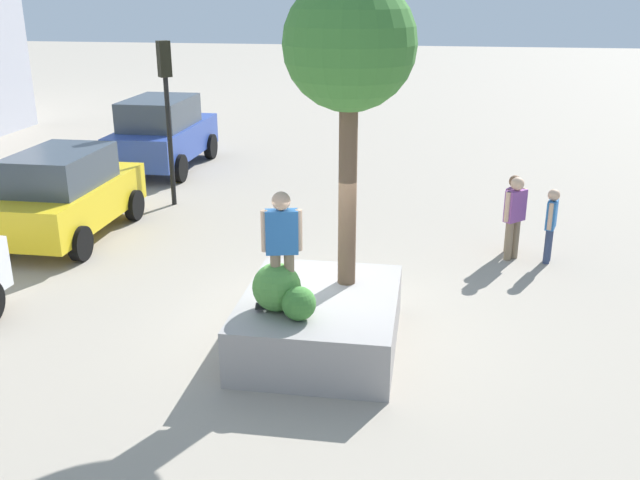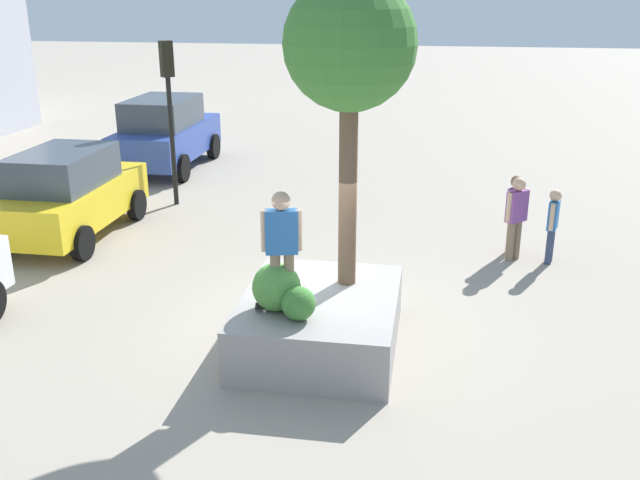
{
  "view_description": "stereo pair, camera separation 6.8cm",
  "coord_description": "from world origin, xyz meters",
  "px_view_note": "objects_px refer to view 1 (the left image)",
  "views": [
    {
      "loc": [
        -10.28,
        -1.7,
        5.26
      ],
      "look_at": [
        -0.56,
        -0.17,
        1.75
      ],
      "focal_mm": 39.87,
      "sensor_mm": 36.0,
      "label": 1
    },
    {
      "loc": [
        -10.27,
        -1.77,
        5.26
      ],
      "look_at": [
        -0.56,
        -0.17,
        1.75
      ],
      "focal_mm": 39.87,
      "sensor_mm": 36.0,
      "label": 2
    }
  ],
  "objects_px": {
    "skateboarder": "(282,241)",
    "sedan_parked": "(163,133)",
    "bystander_watching": "(551,221)",
    "skateboard": "(283,306)",
    "planter_ledge": "(320,321)",
    "traffic_light_corner": "(166,94)",
    "taxi_cab": "(67,194)",
    "pedestrian_crossing": "(513,208)",
    "plaza_tree": "(350,49)",
    "passerby_with_bag": "(515,212)"
  },
  "relations": [
    {
      "from": "plaza_tree",
      "to": "passerby_with_bag",
      "type": "xyz_separation_m",
      "value": [
        3.74,
        -2.95,
        -3.44
      ]
    },
    {
      "from": "taxi_cab",
      "to": "bystander_watching",
      "type": "xyz_separation_m",
      "value": [
        0.09,
        -10.25,
        -0.12
      ]
    },
    {
      "from": "traffic_light_corner",
      "to": "pedestrian_crossing",
      "type": "bearing_deg",
      "value": -104.83
    },
    {
      "from": "planter_ledge",
      "to": "plaza_tree",
      "type": "distance_m",
      "value": 4.07
    },
    {
      "from": "sedan_parked",
      "to": "bystander_watching",
      "type": "distance_m",
      "value": 12.22
    },
    {
      "from": "skateboard",
      "to": "traffic_light_corner",
      "type": "relative_size",
      "value": 0.2
    },
    {
      "from": "plaza_tree",
      "to": "sedan_parked",
      "type": "height_order",
      "value": "plaza_tree"
    },
    {
      "from": "plaza_tree",
      "to": "bystander_watching",
      "type": "relative_size",
      "value": 3.02
    },
    {
      "from": "skateboarder",
      "to": "bystander_watching",
      "type": "xyz_separation_m",
      "value": [
        4.83,
        -4.44,
        -1.02
      ]
    },
    {
      "from": "plaza_tree",
      "to": "skateboard",
      "type": "relative_size",
      "value": 5.6
    },
    {
      "from": "traffic_light_corner",
      "to": "bystander_watching",
      "type": "distance_m",
      "value": 9.49
    },
    {
      "from": "plaza_tree",
      "to": "planter_ledge",
      "type": "bearing_deg",
      "value": 150.52
    },
    {
      "from": "traffic_light_corner",
      "to": "planter_ledge",
      "type": "bearing_deg",
      "value": -144.92
    },
    {
      "from": "pedestrian_crossing",
      "to": "planter_ledge",
      "type": "bearing_deg",
      "value": 145.63
    },
    {
      "from": "plaza_tree",
      "to": "traffic_light_corner",
      "type": "relative_size",
      "value": 1.14
    },
    {
      "from": "bystander_watching",
      "to": "taxi_cab",
      "type": "bearing_deg",
      "value": 90.48
    },
    {
      "from": "plaza_tree",
      "to": "taxi_cab",
      "type": "bearing_deg",
      "value": 61.43
    },
    {
      "from": "skateboard",
      "to": "planter_ledge",
      "type": "bearing_deg",
      "value": -38.47
    },
    {
      "from": "taxi_cab",
      "to": "pedestrian_crossing",
      "type": "relative_size",
      "value": 2.6
    },
    {
      "from": "skateboarder",
      "to": "traffic_light_corner",
      "type": "xyz_separation_m",
      "value": [
        7.55,
        4.45,
        0.89
      ]
    },
    {
      "from": "planter_ledge",
      "to": "skateboarder",
      "type": "height_order",
      "value": "skateboarder"
    },
    {
      "from": "plaza_tree",
      "to": "sedan_parked",
      "type": "xyz_separation_m",
      "value": [
        9.97,
        6.81,
        -3.34
      ]
    },
    {
      "from": "skateboarder",
      "to": "sedan_parked",
      "type": "height_order",
      "value": "skateboarder"
    },
    {
      "from": "plaza_tree",
      "to": "traffic_light_corner",
      "type": "distance_m",
      "value": 8.42
    },
    {
      "from": "skateboarder",
      "to": "sedan_parked",
      "type": "xyz_separation_m",
      "value": [
        11.13,
        6.03,
        -0.8
      ]
    },
    {
      "from": "pedestrian_crossing",
      "to": "sedan_parked",
      "type": "bearing_deg",
      "value": 59.52
    },
    {
      "from": "passerby_with_bag",
      "to": "pedestrian_crossing",
      "type": "xyz_separation_m",
      "value": [
        0.48,
        -0.01,
        -0.05
      ]
    },
    {
      "from": "skateboard",
      "to": "pedestrian_crossing",
      "type": "xyz_separation_m",
      "value": [
        5.38,
        -3.74,
        0.04
      ]
    },
    {
      "from": "skateboard",
      "to": "pedestrian_crossing",
      "type": "height_order",
      "value": "pedestrian_crossing"
    },
    {
      "from": "planter_ledge",
      "to": "bystander_watching",
      "type": "bearing_deg",
      "value": -43.09
    },
    {
      "from": "bystander_watching",
      "to": "pedestrian_crossing",
      "type": "relative_size",
      "value": 0.93
    },
    {
      "from": "skateboard",
      "to": "pedestrian_crossing",
      "type": "bearing_deg",
      "value": -34.82
    },
    {
      "from": "sedan_parked",
      "to": "skateboard",
      "type": "bearing_deg",
      "value": -151.55
    },
    {
      "from": "pedestrian_crossing",
      "to": "traffic_light_corner",
      "type": "bearing_deg",
      "value": 75.17
    },
    {
      "from": "taxi_cab",
      "to": "sedan_parked",
      "type": "relative_size",
      "value": 0.91
    },
    {
      "from": "taxi_cab",
      "to": "bystander_watching",
      "type": "relative_size",
      "value": 2.79
    },
    {
      "from": "passerby_with_bag",
      "to": "skateboard",
      "type": "bearing_deg",
      "value": 142.7
    },
    {
      "from": "planter_ledge",
      "to": "traffic_light_corner",
      "type": "bearing_deg",
      "value": 35.08
    },
    {
      "from": "skateboard",
      "to": "taxi_cab",
      "type": "height_order",
      "value": "taxi_cab"
    },
    {
      "from": "plaza_tree",
      "to": "skateboarder",
      "type": "distance_m",
      "value": 2.89
    },
    {
      "from": "skateboard",
      "to": "sedan_parked",
      "type": "height_order",
      "value": "sedan_parked"
    },
    {
      "from": "skateboard",
      "to": "passerby_with_bag",
      "type": "distance_m",
      "value": 6.16
    },
    {
      "from": "bystander_watching",
      "to": "planter_ledge",
      "type": "bearing_deg",
      "value": 136.91
    },
    {
      "from": "skateboard",
      "to": "taxi_cab",
      "type": "distance_m",
      "value": 7.5
    },
    {
      "from": "plaza_tree",
      "to": "sedan_parked",
      "type": "distance_m",
      "value": 12.53
    },
    {
      "from": "pedestrian_crossing",
      "to": "taxi_cab",
      "type": "bearing_deg",
      "value": 93.79
    },
    {
      "from": "planter_ledge",
      "to": "passerby_with_bag",
      "type": "height_order",
      "value": "passerby_with_bag"
    },
    {
      "from": "planter_ledge",
      "to": "skateboarder",
      "type": "relative_size",
      "value": 1.7
    },
    {
      "from": "bystander_watching",
      "to": "traffic_light_corner",
      "type": "bearing_deg",
      "value": 73.01
    },
    {
      "from": "skateboarder",
      "to": "bystander_watching",
      "type": "height_order",
      "value": "skateboarder"
    }
  ]
}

